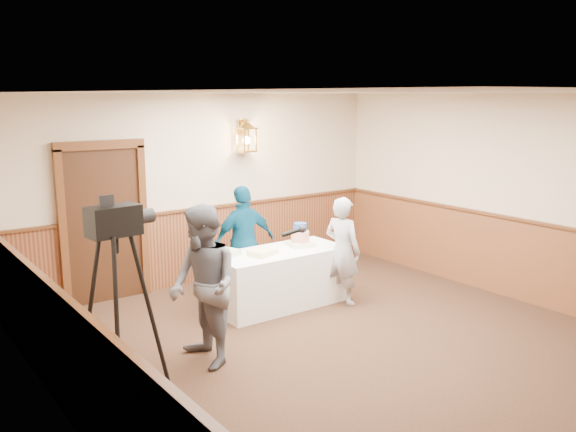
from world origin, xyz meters
name	(u,v)px	position (x,y,z in m)	size (l,w,h in m)	color
ground	(366,356)	(0.00, 0.00, 0.00)	(7.00, 7.00, 0.00)	black
room_shell	(337,212)	(-0.05, 0.45, 1.52)	(6.02, 7.02, 2.81)	beige
display_table	(279,278)	(0.19, 1.90, 0.38)	(1.80, 0.80, 0.75)	white
tiered_cake	(300,237)	(0.57, 1.94, 0.87)	(0.34, 0.34, 0.32)	beige
sheet_cake_yellow	(263,252)	(-0.11, 1.84, 0.78)	(0.34, 0.26, 0.07)	#E0D586
sheet_cake_green	(225,253)	(-0.53, 2.07, 0.79)	(0.33, 0.27, 0.08)	#97D699
interviewer	(203,286)	(-1.49, 0.87, 0.85)	(1.50, 0.86, 1.69)	#575962
baker	(342,251)	(0.92, 1.46, 0.73)	(0.53, 0.35, 1.46)	#9B9A9F
assistant_p	(244,242)	(0.01, 2.47, 0.78)	(0.92, 0.38, 1.56)	navy
tv_camera_rig	(119,316)	(-2.48, 0.62, 0.82)	(0.72, 0.67, 1.83)	black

